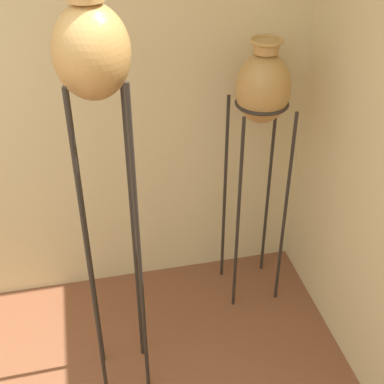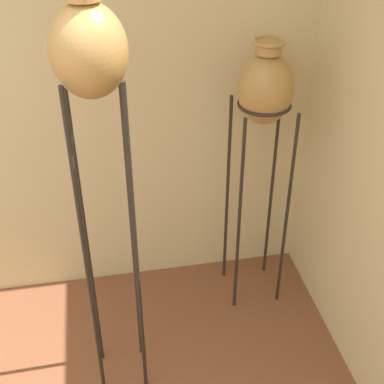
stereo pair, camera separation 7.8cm
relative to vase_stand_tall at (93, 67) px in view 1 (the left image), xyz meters
name	(u,v)px [view 1 (the left image)]	position (x,y,z in m)	size (l,w,h in m)	color
vase_stand_tall	(93,67)	(0.00, 0.00, 0.00)	(0.30, 0.30, 2.15)	#28231E
vase_stand_medium	(263,94)	(0.89, 0.53, -0.42)	(0.31, 0.31, 1.69)	#28231E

